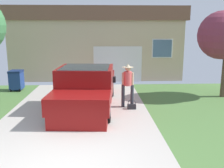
% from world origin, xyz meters
% --- Properties ---
extents(pickup_truck, '(2.44, 5.73, 1.63)m').
position_xyz_m(pickup_truck, '(0.26, 4.69, 0.72)').
color(pickup_truck, maroon).
rests_on(pickup_truck, ground).
extents(person_with_hat, '(0.48, 0.43, 1.71)m').
position_xyz_m(person_with_hat, '(1.88, 4.74, 1.02)').
color(person_with_hat, '#333842').
rests_on(person_with_hat, ground).
extents(handbag, '(0.33, 0.18, 0.38)m').
position_xyz_m(handbag, '(2.02, 4.44, 0.11)').
color(handbag, '#232328').
rests_on(handbag, ground).
extents(house_with_garage, '(10.73, 6.81, 4.37)m').
position_xyz_m(house_with_garage, '(0.59, 13.14, 2.21)').
color(house_with_garage, '#CBB68F').
rests_on(house_with_garage, ground).
extents(wheeled_trash_bin, '(0.60, 0.72, 1.03)m').
position_xyz_m(wheeled_trash_bin, '(-3.43, 7.76, 0.56)').
color(wheeled_trash_bin, navy).
rests_on(wheeled_trash_bin, ground).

